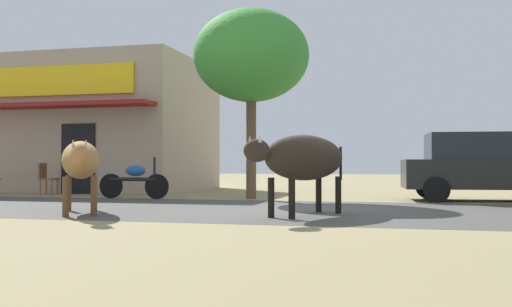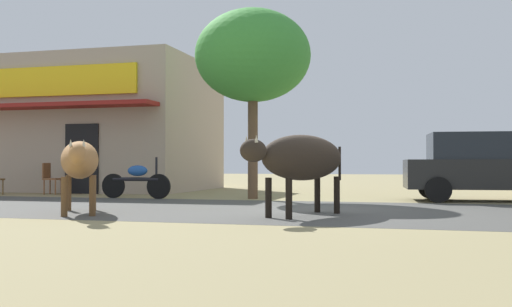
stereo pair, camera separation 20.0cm
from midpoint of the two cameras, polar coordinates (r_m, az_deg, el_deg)
ground at (r=11.50m, az=4.22°, el=-5.47°), size 80.00×80.00×0.00m
asphalt_road at (r=11.50m, az=4.22°, el=-5.46°), size 72.00×5.65×0.00m
storefront_left_cafe at (r=21.87m, az=-17.14°, el=2.46°), size 8.87×6.33×4.38m
roadside_tree at (r=15.51m, az=-0.84°, el=9.29°), size 2.98×2.98×4.88m
parked_hatchback_car at (r=15.35m, az=20.45°, el=-1.14°), size 4.02×2.10×1.64m
parked_motorcycle at (r=15.70m, az=-11.90°, el=-2.51°), size 1.94×0.26×1.07m
cow_near_brown at (r=11.19m, az=-16.93°, el=-0.67°), size 1.72×2.53×1.31m
cow_far_dark at (r=10.29m, az=4.05°, el=-0.47°), size 1.55×2.69×1.40m
cafe_chair_near_tree at (r=18.50m, az=-19.70°, el=-2.12°), size 0.49×0.49×0.92m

